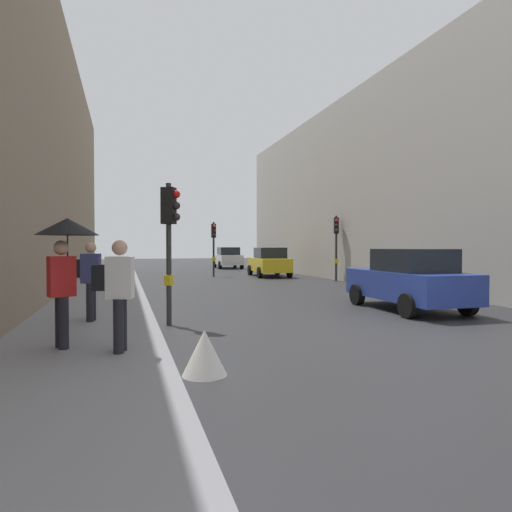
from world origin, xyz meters
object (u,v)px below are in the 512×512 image
object	(u,v)px
traffic_light_far_median	(214,239)
warning_sign_triangle	(204,353)
traffic_light_near_right	(170,227)
car_blue_van	(409,280)
pedestrian_with_grey_backpack	(89,276)
car_yellow_taxi	(269,262)
pedestrian_with_umbrella	(66,246)
car_white_compact	(228,258)
pedestrian_with_black_backpack	(117,289)
traffic_light_mid_street	(336,236)

from	to	relation	value
traffic_light_far_median	warning_sign_triangle	distance (m)	20.78
traffic_light_near_right	car_blue_van	xyz separation A→B (m)	(6.84, 0.55, -1.39)
pedestrian_with_grey_backpack	warning_sign_triangle	xyz separation A→B (m)	(1.85, -4.34, -0.84)
traffic_light_near_right	car_yellow_taxi	world-z (taller)	traffic_light_near_right
traffic_light_near_right	traffic_light_far_median	world-z (taller)	traffic_light_far_median
pedestrian_with_umbrella	warning_sign_triangle	size ratio (longest dim) A/B	3.29
car_white_compact	pedestrian_with_umbrella	world-z (taller)	pedestrian_with_umbrella
car_white_compact	pedestrian_with_grey_backpack	world-z (taller)	pedestrian_with_grey_backpack
traffic_light_near_right	pedestrian_with_umbrella	distance (m)	3.18
car_yellow_taxi	pedestrian_with_black_backpack	bearing A→B (deg)	-115.09
traffic_light_mid_street	pedestrian_with_grey_backpack	distance (m)	15.73
traffic_light_near_right	car_blue_van	bearing A→B (deg)	4.57
car_blue_van	pedestrian_with_black_backpack	distance (m)	8.74
pedestrian_with_umbrella	car_yellow_taxi	bearing A→B (deg)	62.13
traffic_light_near_right	pedestrian_with_grey_backpack	world-z (taller)	traffic_light_near_right
car_white_compact	traffic_light_near_right	bearing A→B (deg)	-105.77
car_white_compact	car_blue_van	world-z (taller)	same
traffic_light_mid_street	warning_sign_triangle	distance (m)	17.96
car_yellow_taxi	car_blue_van	size ratio (longest dim) A/B	1.01
pedestrian_with_umbrella	pedestrian_with_black_backpack	bearing A→B (deg)	-35.03
car_blue_van	pedestrian_with_umbrella	world-z (taller)	pedestrian_with_umbrella
traffic_light_far_median	warning_sign_triangle	xyz separation A→B (m)	(-4.11, -20.27, -1.96)
car_blue_van	pedestrian_with_grey_backpack	xyz separation A→B (m)	(-8.61, -0.37, 0.29)
traffic_light_far_median	car_white_compact	xyz separation A→B (m)	(3.16, 9.92, -1.40)
pedestrian_with_black_backpack	traffic_light_far_median	bearing A→B (deg)	74.51
traffic_light_far_median	car_blue_van	bearing A→B (deg)	-80.34
traffic_light_mid_street	pedestrian_with_umbrella	bearing A→B (deg)	-131.21
traffic_light_near_right	car_white_compact	xyz separation A→B (m)	(7.35, 26.02, -1.39)
warning_sign_triangle	pedestrian_with_grey_backpack	bearing A→B (deg)	113.06
traffic_light_mid_street	pedestrian_with_black_backpack	world-z (taller)	traffic_light_mid_street
pedestrian_with_umbrella	car_white_compact	bearing A→B (deg)	71.97
traffic_light_far_median	pedestrian_with_umbrella	xyz separation A→B (m)	(-6.12, -18.59, -0.44)
traffic_light_mid_street	traffic_light_far_median	world-z (taller)	traffic_light_mid_street
traffic_light_near_right	traffic_light_far_median	size ratio (longest dim) A/B	1.00
car_white_compact	pedestrian_with_umbrella	distance (m)	30.00
traffic_light_far_median	warning_sign_triangle	size ratio (longest dim) A/B	5.08
traffic_light_near_right	car_yellow_taxi	bearing A→B (deg)	63.96
car_blue_van	pedestrian_with_black_backpack	bearing A→B (deg)	-155.63
pedestrian_with_umbrella	pedestrian_with_grey_backpack	xyz separation A→B (m)	(0.16, 2.66, -0.68)
pedestrian_with_grey_backpack	pedestrian_with_black_backpack	world-z (taller)	same
traffic_light_far_median	car_yellow_taxi	world-z (taller)	traffic_light_far_median
car_white_compact	car_blue_van	xyz separation A→B (m)	(-0.51, -25.48, 0.00)
traffic_light_far_median	car_blue_van	size ratio (longest dim) A/B	0.78
car_white_compact	warning_sign_triangle	world-z (taller)	car_white_compact
car_yellow_taxi	pedestrian_with_black_backpack	xyz separation A→B (m)	(-8.60, -18.36, 0.29)
traffic_light_far_median	pedestrian_with_black_backpack	distance (m)	19.91
car_yellow_taxi	pedestrian_with_black_backpack	world-z (taller)	pedestrian_with_black_backpack
warning_sign_triangle	pedestrian_with_black_backpack	bearing A→B (deg)	137.08
traffic_light_near_right	car_blue_van	distance (m)	7.00
traffic_light_mid_street	car_yellow_taxi	world-z (taller)	traffic_light_mid_street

